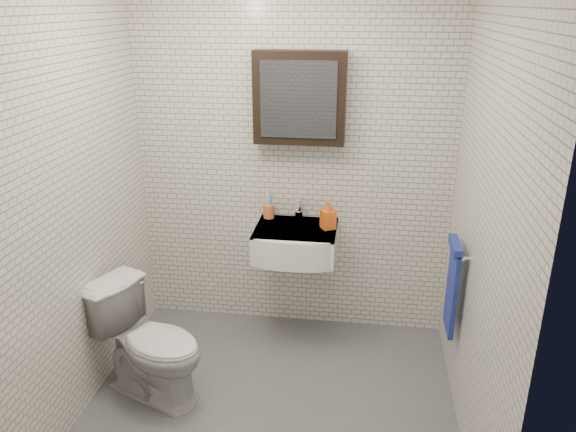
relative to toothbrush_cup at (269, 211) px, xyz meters
The scene contains 9 objects.
ground 1.31m from the toothbrush_cup, 80.06° to the right, with size 2.20×2.00×0.01m, color #4F5357.
room_shell 1.11m from the toothbrush_cup, 80.06° to the right, with size 2.22×2.02×2.51m.
washbasin 0.33m from the toothbrush_cup, 43.85° to the right, with size 0.55×0.50×0.20m.
faucet 0.22m from the toothbrush_cup, ahead, with size 0.06×0.20×0.15m.
mirror_cabinet 0.83m from the toothbrush_cup, ahead, with size 0.60×0.15×0.60m.
towel_rail 1.36m from the toothbrush_cup, 26.02° to the right, with size 0.09×0.30×0.58m.
toothbrush_cup is the anchor object (origin of this frame).
soap_bottle 0.45m from the toothbrush_cup, 18.26° to the right, with size 0.09×0.09×0.19m, color #F15819.
toilet 1.21m from the toothbrush_cup, 121.84° to the right, with size 0.40×0.71×0.72m, color silver.
Camera 1 is at (0.49, -2.72, 2.29)m, focal length 35.00 mm.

